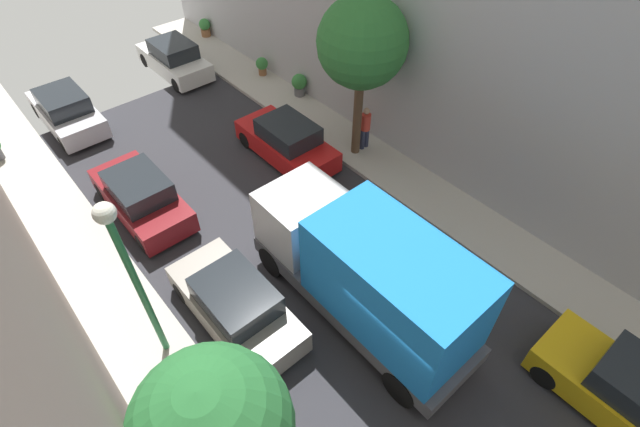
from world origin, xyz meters
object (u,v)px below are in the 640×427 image
object	(u,v)px
parked_car_left_4	(141,196)
delivery_truck	(368,273)
parked_car_left_3	(236,305)
parked_car_right_2	(287,142)
street_tree_1	(362,44)
potted_plant_2	(205,27)
parked_car_left_5	(66,111)
pedestrian	(365,127)
parked_car_right_1	(634,397)
potted_plant_3	(299,84)
lamp_post	(128,264)
potted_plant_0	(262,65)
parked_car_right_3	(174,59)

from	to	relation	value
parked_car_left_4	delivery_truck	world-z (taller)	delivery_truck
parked_car_left_3	parked_car_right_2	xyz separation A→B (m)	(5.40, 4.72, 0.00)
street_tree_1	potted_plant_2	xyz separation A→B (m)	(0.96, 12.35, -3.77)
parked_car_left_5	pedestrian	distance (m)	11.94
parked_car_right_1	street_tree_1	xyz separation A→B (m)	(2.05, 11.10, 3.68)
parked_car_left_3	potted_plant_3	size ratio (longest dim) A/B	4.31
parked_car_left_3	parked_car_left_4	distance (m)	5.50
parked_car_right_1	lamp_post	size ratio (longest dim) A/B	0.83
parked_car_left_4	potted_plant_2	world-z (taller)	parked_car_left_4
parked_car_left_3	parked_car_left_4	world-z (taller)	same
potted_plant_0	pedestrian	bearing A→B (deg)	-92.95
parked_car_right_1	delivery_truck	distance (m)	6.52
parked_car_left_3	parked_car_left_4	xyz separation A→B (m)	(0.00, 5.50, 0.00)
parked_car_right_1	pedestrian	xyz separation A→B (m)	(2.48, 11.06, 0.35)
delivery_truck	street_tree_1	world-z (taller)	street_tree_1
pedestrian	street_tree_1	size ratio (longest dim) A/B	0.30
parked_car_left_5	parked_car_right_2	bearing A→B (deg)	-53.90
parked_car_left_4	potted_plant_2	distance (m)	13.10
potted_plant_2	potted_plant_0	bearing A→B (deg)	-91.80
potted_plant_0	parked_car_left_5	bearing A→B (deg)	167.09
potted_plant_2	lamp_post	size ratio (longest dim) A/B	0.18
parked_car_left_3	parked_car_right_1	bearing A→B (deg)	-55.67
parked_car_left_3	lamp_post	bearing A→B (deg)	166.15
pedestrian	street_tree_1	xyz separation A→B (m)	(-0.43, 0.03, 3.32)
pedestrian	potted_plant_2	xyz separation A→B (m)	(0.53, 12.38, -0.45)
parked_car_left_5	parked_car_right_1	distance (m)	20.75
parked_car_left_3	parked_car_right_1	size ratio (longest dim) A/B	1.00
parked_car_left_5	potted_plant_3	distance (m)	9.50
parked_car_left_4	parked_car_left_5	world-z (taller)	same
parked_car_left_3	parked_car_right_3	distance (m)	14.29
potted_plant_2	parked_car_right_3	bearing A→B (deg)	-142.53
parked_car_left_5	street_tree_1	world-z (taller)	street_tree_1
parked_car_right_3	street_tree_1	xyz separation A→B (m)	(2.05, -10.04, 3.68)
parked_car_left_4	lamp_post	world-z (taller)	lamp_post
parked_car_right_1	potted_plant_0	bearing A→B (deg)	81.09
parked_car_left_3	potted_plant_3	xyz separation A→B (m)	(8.41, 7.71, -0.02)
parked_car_left_3	parked_car_left_5	world-z (taller)	same
delivery_truck	potted_plant_0	world-z (taller)	delivery_truck
delivery_truck	parked_car_left_4	bearing A→B (deg)	109.64
potted_plant_3	parked_car_right_2	bearing A→B (deg)	-135.20
parked_car_left_4	parked_car_left_5	bearing A→B (deg)	90.00
potted_plant_0	potted_plant_3	distance (m)	2.54
parked_car_left_3	pedestrian	xyz separation A→B (m)	(7.88, 3.16, 0.35)
parked_car_left_4	street_tree_1	world-z (taller)	street_tree_1
potted_plant_2	parked_car_left_3	bearing A→B (deg)	-118.42
delivery_truck	parked_car_right_2	bearing A→B (deg)	68.31
parked_car_left_3	delivery_truck	distance (m)	3.56
parked_car_left_4	delivery_truck	xyz separation A→B (m)	(2.70, -7.57, 1.07)
potted_plant_2	street_tree_1	bearing A→B (deg)	-94.44
delivery_truck	lamp_post	bearing A→B (deg)	151.15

